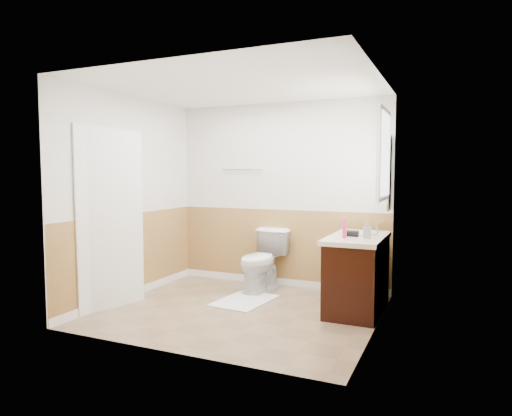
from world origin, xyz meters
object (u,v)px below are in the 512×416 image
at_px(vanity_cabinet, 357,275).
at_px(lotion_bottle, 344,228).
at_px(toilet, 262,261).
at_px(bath_mat, 245,301).
at_px(soap_dispenser, 367,230).

height_order(vanity_cabinet, lotion_bottle, lotion_bottle).
bearing_deg(toilet, lotion_bottle, -19.14).
relative_size(bath_mat, soap_dispenser, 4.33).
distance_m(bath_mat, vanity_cabinet, 1.38).
distance_m(vanity_cabinet, soap_dispenser, 0.57).
height_order(toilet, lotion_bottle, lotion_bottle).
height_order(bath_mat, soap_dispenser, soap_dispenser).
relative_size(toilet, lotion_bottle, 3.68).
xyz_separation_m(bath_mat, soap_dispenser, (1.43, 0.07, 0.93)).
bearing_deg(bath_mat, vanity_cabinet, 8.87).
bearing_deg(vanity_cabinet, soap_dispenser, -49.18).
bearing_deg(vanity_cabinet, toilet, 165.96).
bearing_deg(toilet, vanity_cabinet, -7.53).
height_order(toilet, soap_dispenser, soap_dispenser).
bearing_deg(bath_mat, lotion_bottle, -2.31).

